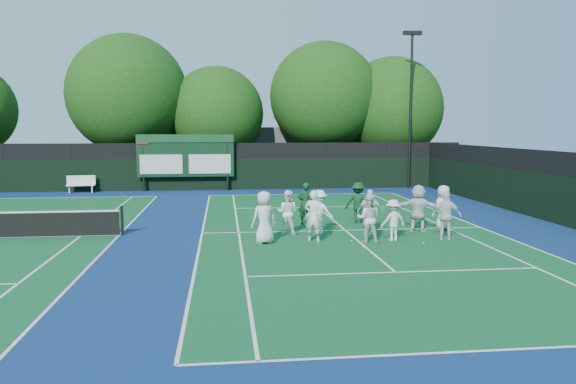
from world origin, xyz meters
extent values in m
plane|color=#1E380F|center=(0.00, 0.00, 0.00)|extent=(120.00, 120.00, 0.00)
cube|color=navy|center=(-6.00, 1.00, 0.00)|extent=(34.00, 32.00, 0.01)
cube|color=#105026|center=(0.00, 1.00, 0.01)|extent=(10.97, 23.77, 0.00)
cube|color=silver|center=(0.00, -10.88, 0.01)|extent=(10.97, 0.08, 0.00)
cube|color=silver|center=(0.00, 12.88, 0.01)|extent=(10.97, 0.08, 0.00)
cube|color=silver|center=(-5.49, 1.00, 0.01)|extent=(0.08, 23.77, 0.00)
cube|color=silver|center=(5.49, 1.00, 0.01)|extent=(0.08, 23.77, 0.00)
cube|color=silver|center=(-4.12, 1.00, 0.01)|extent=(0.08, 23.77, 0.00)
cube|color=silver|center=(4.12, 1.00, 0.01)|extent=(0.08, 23.77, 0.00)
cube|color=silver|center=(0.00, -5.40, 0.01)|extent=(8.23, 0.08, 0.00)
cube|color=silver|center=(0.00, 7.40, 0.01)|extent=(8.23, 0.08, 0.00)
cube|color=silver|center=(0.00, 1.00, 0.01)|extent=(0.08, 12.80, 0.00)
cube|color=silver|center=(-14.00, 12.88, 0.01)|extent=(10.97, 0.08, 0.00)
cube|color=silver|center=(-8.52, 1.00, 0.01)|extent=(0.08, 23.77, 0.00)
cube|color=silver|center=(-9.88, 1.00, 0.01)|extent=(0.08, 23.77, 0.00)
cube|color=silver|center=(-14.00, 7.40, 0.01)|extent=(8.23, 0.08, 0.00)
cube|color=black|center=(-6.00, 16.00, 1.00)|extent=(34.00, 0.08, 2.00)
cube|color=black|center=(-6.00, 16.00, 2.50)|extent=(34.00, 0.05, 1.00)
cube|color=black|center=(9.00, 1.00, 1.00)|extent=(0.08, 32.00, 2.00)
cube|color=black|center=(9.00, 1.00, 2.50)|extent=(0.05, 32.00, 1.00)
cylinder|color=black|center=(-9.60, 15.60, 1.75)|extent=(0.16, 0.16, 3.50)
cylinder|color=black|center=(-4.40, 15.60, 1.75)|extent=(0.16, 0.16, 3.50)
cube|color=black|center=(-7.00, 15.60, 2.20)|extent=(6.00, 0.15, 2.60)
cube|color=#12421F|center=(-7.00, 15.50, 3.30)|extent=(6.00, 0.05, 0.50)
cube|color=silver|center=(-8.50, 15.50, 1.70)|extent=(2.60, 0.04, 1.20)
cube|color=silver|center=(-5.50, 15.50, 1.70)|extent=(2.60, 0.04, 1.20)
cube|color=#A3170D|center=(-9.60, 15.50, 3.20)|extent=(0.70, 0.04, 0.50)
cube|color=#545559|center=(-2.00, 24.00, 2.00)|extent=(18.00, 6.00, 4.00)
cylinder|color=black|center=(7.50, 15.70, 5.00)|extent=(0.16, 0.16, 10.00)
cube|color=black|center=(7.50, 15.70, 10.00)|extent=(1.20, 0.30, 0.25)
cylinder|color=black|center=(-8.40, 1.00, 0.55)|extent=(0.10, 0.10, 1.10)
cube|color=white|center=(-13.34, 15.30, 0.47)|extent=(1.72, 0.72, 0.07)
cube|color=white|center=(-13.34, 15.47, 0.78)|extent=(1.65, 0.34, 0.56)
cube|color=white|center=(-14.01, 15.30, 0.22)|extent=(0.13, 0.39, 0.44)
cube|color=white|center=(-12.67, 15.30, 0.22)|extent=(0.13, 0.39, 0.44)
cylinder|color=black|center=(-11.06, 19.50, 1.59)|extent=(0.44, 0.44, 3.18)
sphere|color=#133B0D|center=(-11.06, 19.50, 6.21)|extent=(8.08, 8.08, 8.08)
sphere|color=#133B0D|center=(-10.46, 19.80, 5.40)|extent=(5.65, 5.65, 5.65)
cylinder|color=black|center=(-5.08, 19.50, 1.25)|extent=(0.44, 0.44, 2.49)
sphere|color=#133B0D|center=(-5.08, 19.50, 4.93)|extent=(6.51, 6.51, 6.51)
sphere|color=#133B0D|center=(-4.48, 19.80, 4.28)|extent=(4.56, 4.56, 4.56)
cylinder|color=black|center=(2.49, 19.50, 1.63)|extent=(0.44, 0.44, 3.26)
sphere|color=#133B0D|center=(2.49, 19.50, 6.14)|extent=(7.70, 7.70, 7.70)
sphere|color=#133B0D|center=(3.09, 19.80, 5.37)|extent=(5.39, 5.39, 5.39)
cylinder|color=black|center=(7.39, 19.50, 1.29)|extent=(0.44, 0.44, 2.58)
sphere|color=#133B0D|center=(7.39, 19.50, 5.33)|extent=(7.34, 7.34, 7.34)
sphere|color=#133B0D|center=(7.99, 19.80, 4.60)|extent=(5.14, 5.14, 5.14)
sphere|color=#C3C817|center=(-0.25, -1.16, 0.03)|extent=(0.07, 0.07, 0.07)
sphere|color=#C3C817|center=(-2.52, 2.98, 0.03)|extent=(0.07, 0.07, 0.07)
sphere|color=#C3C817|center=(-0.38, 3.78, 0.03)|extent=(0.07, 0.07, 0.07)
sphere|color=#C3C817|center=(2.12, -1.79, 0.03)|extent=(0.07, 0.07, 0.07)
imported|color=silver|center=(-3.30, -1.09, 0.91)|extent=(1.04, 0.89, 1.81)
imported|color=silver|center=(-1.56, -0.99, 0.91)|extent=(0.78, 0.67, 1.82)
imported|color=silver|center=(0.30, -1.32, 0.84)|extent=(0.96, 0.84, 1.69)
imported|color=silver|center=(1.23, -1.13, 0.73)|extent=(1.04, 0.75, 1.46)
imported|color=silver|center=(3.15, -1.21, 0.87)|extent=(1.11, 0.77, 1.74)
imported|color=white|center=(-2.31, 0.51, 0.83)|extent=(0.98, 0.88, 1.65)
imported|color=white|center=(-1.10, 0.50, 0.82)|extent=(1.22, 0.99, 1.65)
imported|color=white|center=(0.81, 0.35, 0.83)|extent=(1.04, 0.61, 1.66)
imported|color=silver|center=(2.73, 0.53, 0.90)|extent=(1.74, 1.19, 1.80)
imported|color=silver|center=(3.81, 0.73, 0.87)|extent=(0.99, 0.81, 1.74)
imported|color=#0E361A|center=(-1.33, 2.57, 0.87)|extent=(0.65, 0.44, 1.74)
imported|color=#0E351B|center=(0.89, 2.64, 0.86)|extent=(1.27, 1.03, 1.71)
camera|label=1|loc=(-4.66, -19.99, 3.95)|focal=35.00mm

